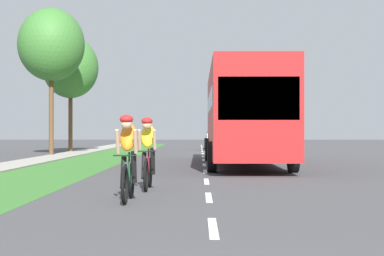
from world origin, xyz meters
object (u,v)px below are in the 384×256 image
Objects in this scene: bus_red at (244,112)px; street_tree_far at (71,68)px; pickup_white at (221,137)px; cyclist_lead at (128,157)px; street_tree_near at (51,45)px; cyclist_trailing at (148,153)px.

bus_red is 16.52m from street_tree_far.
bus_red is at bearing -89.43° from pickup_white.
street_tree_far is (-9.01, -4.56, 4.12)m from pickup_white.
cyclist_lead is 21.71m from street_tree_near.
cyclist_trailing is 19.69m from street_tree_near.
street_tree_far reaches higher than bus_red.
cyclist_trailing is at bearing -95.41° from pickup_white.
cyclist_trailing is 0.23× the size of street_tree_near.
street_tree_near reaches higher than cyclist_trailing.
street_tree_near is at bearing 107.16° from cyclist_lead.
pickup_white reaches higher than cyclist_trailing.
cyclist_lead is at bearing -72.84° from street_tree_near.
street_tree_near reaches higher than cyclist_lead.
street_tree_near is 1.11× the size of street_tree_far.
street_tree_near is 4.79m from street_tree_far.
pickup_white is (2.58, 27.29, 0.02)m from cyclist_trailing.
bus_red reaches higher than cyclist_lead.
pickup_white is 13.82m from street_tree_near.
street_tree_near is (-6.42, 17.98, 4.83)m from cyclist_trailing.
cyclist_trailing is 23.97m from street_tree_far.
street_tree_far is at bearing -153.15° from pickup_white.
street_tree_near is (-9.01, -9.31, 4.81)m from pickup_white.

